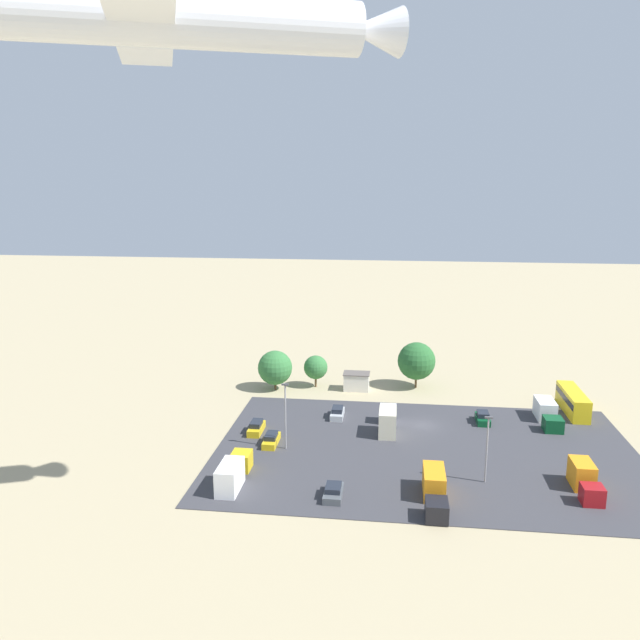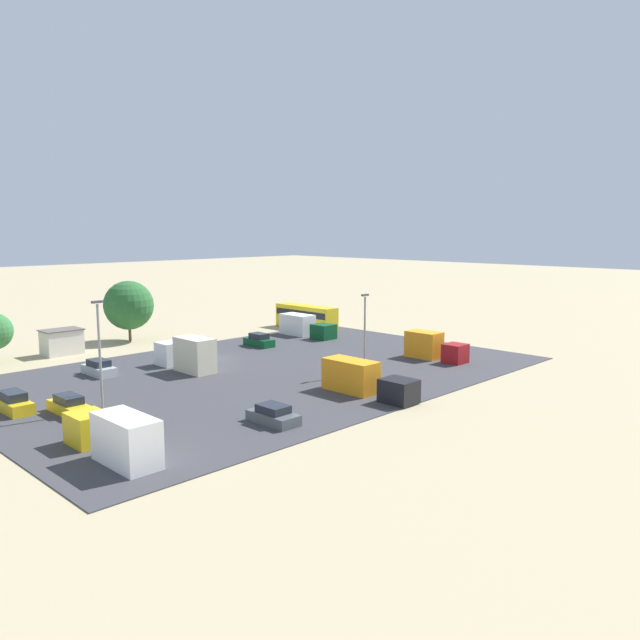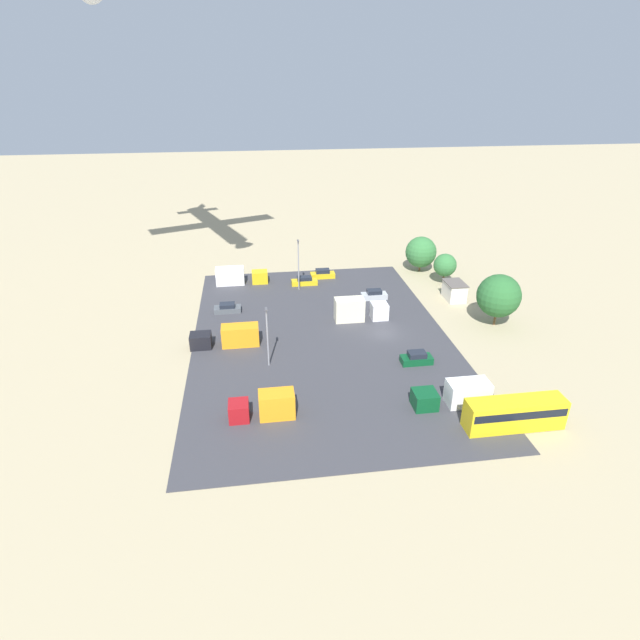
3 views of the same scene
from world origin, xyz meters
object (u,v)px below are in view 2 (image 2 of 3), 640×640
(parked_car_0, at_px, (13,403))
(parked_car_2, at_px, (259,341))
(bus, at_px, (306,316))
(shed_building, at_px, (62,342))
(parked_car_4, at_px, (99,368))
(parked_truck_4, at_px, (115,437))
(parked_car_1, at_px, (69,406))
(parked_truck_0, at_px, (432,347))
(parked_truck_2, at_px, (364,380))
(parked_car_3, at_px, (273,415))
(parked_truck_3, at_px, (188,354))
(parked_truck_1, at_px, (305,326))

(parked_car_0, distance_m, parked_car_2, 32.81)
(parked_car_2, bearing_deg, bus, -156.77)
(shed_building, distance_m, parked_car_4, 13.37)
(shed_building, bearing_deg, parked_car_4, 81.56)
(parked_car_0, height_order, parked_car_4, parked_car_0)
(shed_building, bearing_deg, parked_truck_4, 71.59)
(parked_car_1, height_order, parked_car_4, parked_car_4)
(parked_truck_0, bearing_deg, parked_truck_2, 14.40)
(bus, distance_m, parked_car_3, 45.45)
(parked_car_4, height_order, parked_truck_3, parked_truck_3)
(parked_car_2, distance_m, parked_truck_1, 9.49)
(parked_car_3, xyz_separation_m, parked_truck_0, (-27.99, -4.92, 0.77))
(parked_car_4, relative_size, parked_truck_2, 0.45)
(parked_car_0, bearing_deg, parked_truck_0, -16.65)
(bus, relative_size, parked_car_0, 2.36)
(parked_truck_0, height_order, parked_truck_3, parked_truck_3)
(parked_truck_4, bearing_deg, parked_car_4, 66.20)
(parked_car_4, xyz_separation_m, parked_truck_2, (-12.96, 23.64, 0.66))
(bus, xyz_separation_m, parked_car_0, (45.99, 13.74, -1.11))
(parked_car_4, bearing_deg, parked_car_3, 94.45)
(parked_car_2, height_order, parked_car_4, parked_car_2)
(parked_truck_1, xyz_separation_m, parked_truck_2, (17.60, 25.67, 0.02))
(parked_car_0, bearing_deg, parked_truck_4, -87.13)
(parked_car_1, xyz_separation_m, parked_truck_4, (2.11, 11.63, 0.78))
(parked_car_2, bearing_deg, parked_truck_0, 113.61)
(shed_building, xyz_separation_m, parked_truck_4, (11.88, 35.70, -0.01))
(parked_car_3, bearing_deg, parked_truck_0, -170.04)
(parked_car_2, distance_m, parked_truck_3, 14.58)
(parked_truck_1, bearing_deg, parked_truck_4, 31.21)
(bus, xyz_separation_m, parked_truck_1, (4.74, 4.54, -0.52))
(parked_truck_0, distance_m, parked_truck_3, 26.87)
(parked_car_0, relative_size, parked_car_2, 1.11)
(parked_car_1, bearing_deg, parked_car_4, 54.29)
(parked_truck_2, bearing_deg, parked_car_1, -31.59)
(parked_car_1, bearing_deg, parked_truck_1, 18.58)
(parked_car_1, distance_m, parked_truck_1, 40.48)
(shed_building, relative_size, parked_truck_4, 0.48)
(parked_truck_1, height_order, parked_truck_2, parked_truck_2)
(shed_building, distance_m, parked_car_0, 23.99)
(parked_car_4, distance_m, parked_truck_3, 8.76)
(parked_car_3, relative_size, parked_truck_3, 0.51)
(parked_car_3, bearing_deg, shed_building, -90.11)
(parked_car_3, bearing_deg, parked_car_1, -53.99)
(parked_truck_0, distance_m, parked_truck_2, 17.46)
(parked_car_1, distance_m, parked_truck_2, 24.39)
(parked_truck_1, bearing_deg, parked_truck_3, 15.60)
(shed_building, relative_size, bus, 0.42)
(parked_car_0, distance_m, parked_truck_3, 18.44)
(bus, bearing_deg, parked_car_1, 22.03)
(parked_car_0, distance_m, parked_car_1, 4.69)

